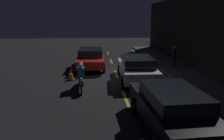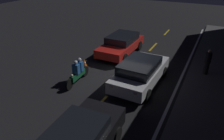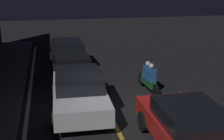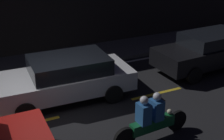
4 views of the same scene
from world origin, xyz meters
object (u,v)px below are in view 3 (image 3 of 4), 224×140
Objects in this scene: taxi_red at (190,128)px; van_black at (68,54)px; motorcycle at (149,78)px; sedan_white at (79,91)px; traffic_cone_mid at (180,99)px; traffic_cone_near at (202,115)px.

van_black is (9.62, 2.73, 0.03)m from taxi_red.
taxi_red is at bearing 171.71° from motorcycle.
traffic_cone_mid is at bearing 85.93° from sedan_white.
taxi_red is 10.00m from van_black.
van_black is at bearing 30.55° from motorcycle.
van_black is at bearing 16.29° from taxi_red.
taxi_red is at bearing 39.23° from sedan_white.
taxi_red reaches higher than motorcycle.
taxi_red is 4.97m from motorcycle.
traffic_cone_near reaches higher than traffic_cone_mid.
traffic_cone_near is 1.60m from traffic_cone_mid.
sedan_white is at bearing 63.55° from traffic_cone_near.
motorcycle is at bearing 31.25° from van_black.
sedan_white is 1.98× the size of motorcycle.
traffic_cone_mid is (-0.40, -3.93, -0.48)m from sedan_white.
van_black is at bearing 26.42° from traffic_cone_near.
van_black is at bearing 31.27° from traffic_cone_mid.
van_black is 7.04× the size of traffic_cone_near.
sedan_white reaches higher than motorcycle.
traffic_cone_near is (-3.32, -0.82, -0.33)m from motorcycle.
traffic_cone_near is 1.07× the size of traffic_cone_mid.
van_black reaches higher than sedan_white.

